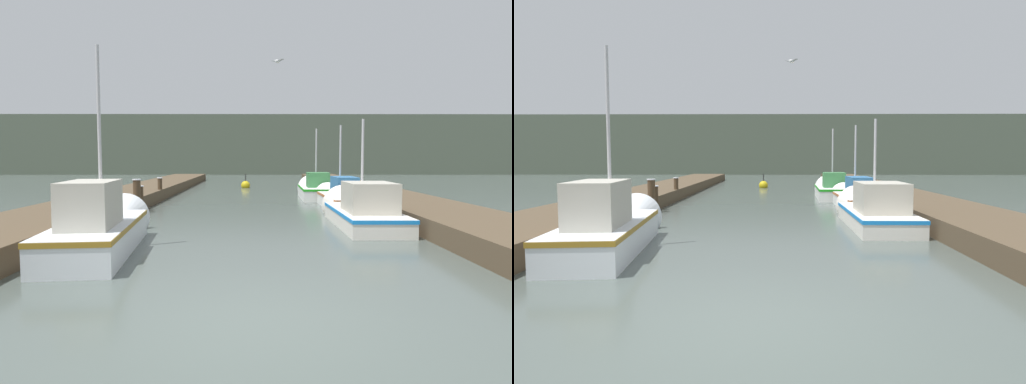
{
  "view_description": "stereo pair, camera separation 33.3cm",
  "coord_description": "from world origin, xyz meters",
  "views": [
    {
      "loc": [
        -0.02,
        -5.73,
        2.13
      ],
      "look_at": [
        0.07,
        11.65,
        0.78
      ],
      "focal_mm": 32.0,
      "sensor_mm": 36.0,
      "label": 1
    },
    {
      "loc": [
        0.31,
        -5.73,
        2.13
      ],
      "look_at": [
        0.07,
        11.65,
        0.78
      ],
      "focal_mm": 32.0,
      "sensor_mm": 36.0,
      "label": 2
    }
  ],
  "objects": [
    {
      "name": "seagull_lead",
      "position": [
        0.88,
        11.76,
        5.72
      ],
      "size": [
        0.48,
        0.46,
        0.12
      ],
      "rotation": [
        0.0,
        0.0,
        5.54
      ],
      "color": "white"
    },
    {
      "name": "dock_right",
      "position": [
        5.82,
        16.0,
        0.27
      ],
      "size": [
        2.84,
        40.0,
        0.55
      ],
      "color": "#4C3D2B",
      "rests_on": "ground_plane"
    },
    {
      "name": "fishing_boat_0",
      "position": [
        -3.53,
        4.84,
        0.52
      ],
      "size": [
        2.06,
        5.9,
        4.98
      ],
      "rotation": [
        0.0,
        0.0,
        0.1
      ],
      "color": "silver",
      "rests_on": "ground_plane"
    },
    {
      "name": "channel_buoy",
      "position": [
        -0.56,
        25.26,
        0.17
      ],
      "size": [
        0.61,
        0.61,
        1.11
      ],
      "color": "gold",
      "rests_on": "ground_plane"
    },
    {
      "name": "distant_shore_ridge",
      "position": [
        0.0,
        55.8,
        3.53
      ],
      "size": [
        120.0,
        16.0,
        7.06
      ],
      "color": "#4C5647",
      "rests_on": "ground_plane"
    },
    {
      "name": "mooring_piling_0",
      "position": [
        -4.43,
        11.47,
        0.65
      ],
      "size": [
        0.33,
        0.33,
        1.28
      ],
      "color": "#473523",
      "rests_on": "ground_plane"
    },
    {
      "name": "fishing_boat_2",
      "position": [
        3.59,
        13.55,
        0.41
      ],
      "size": [
        1.42,
        5.41,
        3.78
      ],
      "rotation": [
        0.0,
        0.0,
        0.02
      ],
      "color": "silver",
      "rests_on": "ground_plane"
    },
    {
      "name": "mooring_piling_1",
      "position": [
        -4.52,
        16.13,
        0.57
      ],
      "size": [
        0.25,
        0.25,
        1.13
      ],
      "color": "#473523",
      "rests_on": "ground_plane"
    },
    {
      "name": "ground_plane",
      "position": [
        0.0,
        0.0,
        0.0
      ],
      "size": [
        200.0,
        200.0,
        0.0
      ],
      "color": "#47514C"
    },
    {
      "name": "fishing_boat_3",
      "position": [
        3.21,
        18.1,
        0.41
      ],
      "size": [
        1.78,
        5.32,
        4.01
      ],
      "rotation": [
        0.0,
        0.0,
        -0.03
      ],
      "color": "silver",
      "rests_on": "ground_plane"
    },
    {
      "name": "mooring_piling_2",
      "position": [
        -4.47,
        12.13,
        0.5
      ],
      "size": [
        0.27,
        0.27,
        0.99
      ],
      "color": "#473523",
      "rests_on": "ground_plane"
    },
    {
      "name": "fishing_boat_1",
      "position": [
        3.36,
        8.77,
        0.42
      ],
      "size": [
        1.74,
        5.82,
        3.82
      ],
      "rotation": [
        0.0,
        0.0,
        -0.01
      ],
      "color": "silver",
      "rests_on": "ground_plane"
    },
    {
      "name": "dock_left",
      "position": [
        -5.82,
        16.0,
        0.27
      ],
      "size": [
        2.84,
        40.0,
        0.55
      ],
      "color": "#4C3D2B",
      "rests_on": "ground_plane"
    }
  ]
}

